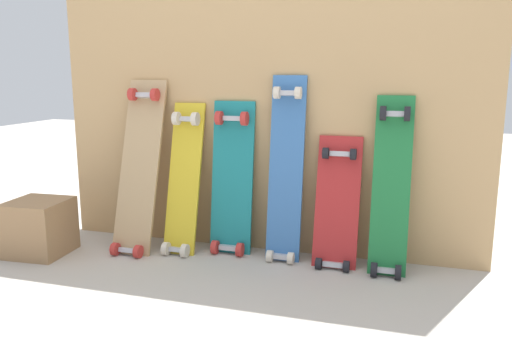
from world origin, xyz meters
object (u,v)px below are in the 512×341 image
Objects in this scene: skateboard_red at (337,209)px; wooden_crate at (39,227)px; skateboard_natural at (139,172)px; skateboard_green at (391,192)px; skateboard_teal at (232,183)px; skateboard_yellow at (183,184)px; skateboard_blue at (286,175)px.

wooden_crate is at bearing -168.50° from skateboard_red.
skateboard_natural is 1.29m from skateboard_green.
skateboard_natural is at bearing -177.70° from skateboard_green.
skateboard_natural reaches higher than skateboard_teal.
skateboard_yellow is at bearing 22.04° from wooden_crate.
skateboard_red is 2.46× the size of wooden_crate.
skateboard_yellow reaches higher than wooden_crate.
skateboard_teal reaches higher than wooden_crate.
skateboard_red is at bearing -3.15° from skateboard_teal.
skateboard_green is at bearing 0.75° from skateboard_yellow.
skateboard_teal reaches higher than skateboard_yellow.
skateboard_natural is 0.58m from wooden_crate.
skateboard_natural is at bearing -170.91° from skateboard_yellow.
skateboard_green is (1.05, 0.01, 0.03)m from skateboard_yellow.
skateboard_blue is (0.78, 0.08, 0.01)m from skateboard_natural.
skateboard_green reaches higher than skateboard_red.
wooden_crate is at bearing -160.47° from skateboard_teal.
skateboard_green reaches higher than skateboard_teal.
skateboard_natural reaches higher than wooden_crate.
skateboard_yellow is at bearing -178.31° from skateboard_red.
skateboard_natural is 1.08× the size of skateboard_green.
wooden_crate is (-0.94, -0.33, -0.22)m from skateboard_teal.
skateboard_teal is at bearing 177.12° from skateboard_green.
wooden_crate is at bearing -157.96° from skateboard_yellow.
skateboard_yellow is 0.78m from wooden_crate.
skateboard_red is (0.80, 0.02, -0.08)m from skateboard_yellow.
wooden_crate is at bearing -151.93° from skateboard_natural.
skateboard_red is 0.78× the size of skateboard_green.
skateboard_natural is 1.05m from skateboard_red.
skateboard_green reaches higher than wooden_crate.
skateboard_teal is 0.80m from skateboard_green.
skateboard_natural is at bearing -174.34° from skateboard_blue.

